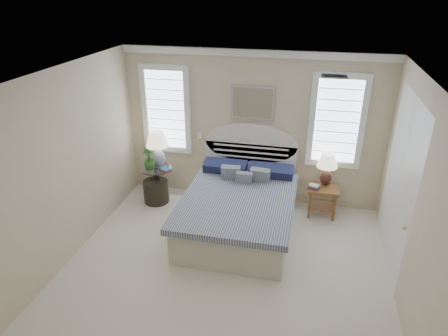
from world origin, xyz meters
TOP-DOWN VIEW (x-y plane):
  - floor at (0.00, 0.00)m, footprint 4.50×5.00m
  - ceiling at (0.00, 0.00)m, footprint 4.50×5.00m
  - wall_back at (0.00, 2.50)m, footprint 4.50×0.02m
  - wall_left at (-2.25, 0.00)m, footprint 0.02×5.00m
  - wall_right at (2.25, 0.00)m, footprint 0.02×5.00m
  - crown_molding at (0.00, 2.46)m, footprint 4.50×0.08m
  - hvac_vent at (1.20, 0.80)m, footprint 0.30×0.20m
  - switch_plate at (-0.95, 2.48)m, footprint 0.08×0.01m
  - window_left at (-1.55, 2.48)m, footprint 0.90×0.06m
  - window_right at (1.40, 2.48)m, footprint 0.90×0.06m
  - painting at (0.00, 2.46)m, footprint 0.74×0.04m
  - closet_door at (2.23, 1.20)m, footprint 0.02×1.80m
  - bed at (0.00, 1.46)m, footprint 1.72×2.28m
  - side_table_left at (-1.65, 2.05)m, footprint 0.56×0.56m
  - nightstand_right at (1.30, 2.15)m, footprint 0.50×0.40m
  - floor_pot at (-1.64, 1.95)m, footprint 0.49×0.49m
  - lamp_left at (-1.64, 2.16)m, footprint 0.45×0.45m
  - lamp_right at (1.32, 2.30)m, footprint 0.35×0.35m
  - potted_plant at (-1.75, 2.00)m, footprint 0.28×0.28m
  - books_left at (-1.44, 1.96)m, footprint 0.24×0.21m
  - books_right at (1.14, 2.07)m, footprint 0.21×0.19m

SIDE VIEW (x-z plane):
  - floor at x=0.00m, z-range -0.01..0.01m
  - floor_pot at x=-1.64m, z-range 0.00..0.41m
  - bed at x=0.00m, z-range -0.35..1.12m
  - nightstand_right at x=1.30m, z-range 0.12..0.65m
  - side_table_left at x=-1.65m, z-range 0.07..0.70m
  - books_right at x=1.14m, z-range 0.53..0.60m
  - books_left at x=-1.44m, z-range 0.63..0.68m
  - potted_plant at x=-1.75m, z-range 0.63..1.04m
  - lamp_right at x=1.32m, z-range 0.59..1.15m
  - lamp_left at x=-1.64m, z-range 0.70..1.36m
  - switch_plate at x=-0.95m, z-range 1.09..1.21m
  - closet_door at x=2.23m, z-range 0.00..2.40m
  - wall_back at x=0.00m, z-range 0.00..2.70m
  - wall_left at x=-2.25m, z-range 0.00..2.70m
  - wall_right at x=2.25m, z-range 0.00..2.70m
  - window_left at x=-1.55m, z-range 0.80..2.40m
  - window_right at x=1.40m, z-range 0.80..2.40m
  - painting at x=0.00m, z-range 1.53..2.11m
  - crown_molding at x=0.00m, z-range 2.58..2.70m
  - hvac_vent at x=1.20m, z-range 2.67..2.69m
  - ceiling at x=0.00m, z-range 2.70..2.71m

